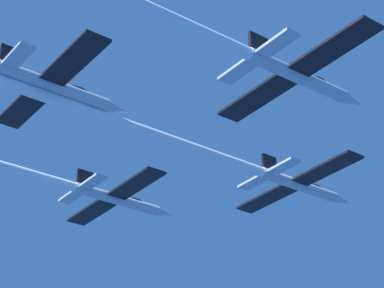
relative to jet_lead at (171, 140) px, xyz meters
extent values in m
cylinder|color=#B2BAC6|center=(0.00, 16.96, -0.02)|extent=(1.18, 10.74, 1.18)
cone|color=#B2BAC6|center=(0.00, 23.51, -0.02)|extent=(1.16, 2.36, 1.16)
ellipsoid|color=black|center=(0.00, 19.32, 0.48)|extent=(0.83, 2.15, 0.59)
cube|color=black|center=(-4.67, 16.42, -0.02)|extent=(8.16, 2.36, 0.26)
cube|color=black|center=(4.67, 16.42, -0.02)|extent=(8.16, 2.36, 0.26)
cube|color=black|center=(0.00, 12.66, 1.43)|extent=(0.31, 1.93, 1.72)
cube|color=#B2BAC6|center=(-2.43, 12.45, -0.02)|extent=(3.67, 1.42, 0.26)
cube|color=#B2BAC6|center=(2.43, 12.45, -0.02)|extent=(3.67, 1.42, 0.26)
cylinder|color=white|center=(0.00, -10.96, -0.02)|extent=(1.06, 45.10, 1.06)
cylinder|color=#B2BAC6|center=(-14.62, 2.86, -0.15)|extent=(1.18, 10.74, 1.18)
cone|color=#B2BAC6|center=(-14.62, 9.42, -0.15)|extent=(1.16, 2.36, 1.16)
ellipsoid|color=black|center=(-14.62, 5.23, 0.35)|extent=(0.83, 2.15, 0.59)
cube|color=black|center=(-19.29, 2.33, -0.15)|extent=(8.16, 2.36, 0.26)
cube|color=black|center=(-9.95, 2.33, -0.15)|extent=(8.16, 2.36, 0.26)
cube|color=black|center=(-14.62, -1.43, 1.30)|extent=(0.31, 1.93, 1.72)
cube|color=#B2BAC6|center=(-17.05, -1.65, -0.15)|extent=(3.67, 1.42, 0.26)
cube|color=#B2BAC6|center=(-12.19, -1.65, -0.15)|extent=(3.67, 1.42, 0.26)
cylinder|color=#B2BAC6|center=(15.62, 1.94, -0.19)|extent=(1.18, 10.74, 1.18)
cone|color=#B2BAC6|center=(15.62, 8.49, -0.19)|extent=(1.16, 2.36, 1.16)
ellipsoid|color=black|center=(15.62, 4.30, 0.32)|extent=(0.83, 2.15, 0.59)
cube|color=black|center=(10.95, 1.40, -0.19)|extent=(8.16, 2.36, 0.26)
cube|color=black|center=(20.29, 1.40, -0.19)|extent=(8.16, 2.36, 0.26)
cube|color=black|center=(15.62, -2.36, 1.26)|extent=(0.31, 1.93, 1.72)
cube|color=#B2BAC6|center=(13.19, -2.57, -0.19)|extent=(3.67, 1.42, 0.26)
cube|color=#B2BAC6|center=(18.05, -2.57, -0.19)|extent=(3.67, 1.42, 0.26)
cylinder|color=#B2BAC6|center=(0.54, -13.01, 0.95)|extent=(1.18, 10.74, 1.18)
cone|color=#B2BAC6|center=(0.54, -6.46, 0.95)|extent=(1.16, 2.36, 1.16)
ellipsoid|color=black|center=(0.54, -10.65, 1.46)|extent=(0.83, 2.15, 0.59)
cube|color=black|center=(-4.13, -13.55, 0.95)|extent=(8.16, 2.36, 0.26)
cube|color=black|center=(5.21, -13.55, 0.95)|extent=(8.16, 2.36, 0.26)
cube|color=black|center=(0.54, -17.31, 2.40)|extent=(0.31, 1.93, 1.72)
cube|color=#B2BAC6|center=(2.97, -17.52, 0.95)|extent=(3.67, 1.42, 0.26)
camera|label=1|loc=(52.62, -36.44, -35.25)|focal=70.74mm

